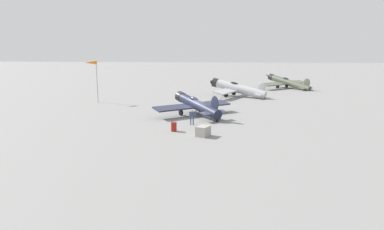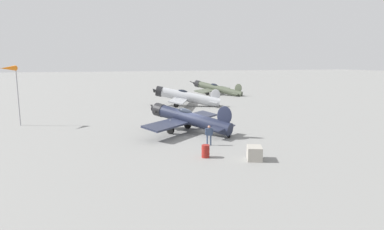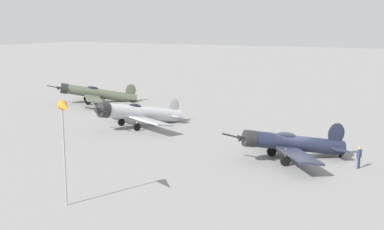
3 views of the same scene
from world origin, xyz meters
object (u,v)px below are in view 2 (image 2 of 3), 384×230
windsock_mast (9,71)px  ground_crew_mechanic (209,133)px  airplane_mid_apron (186,97)px  airplane_far_line (216,89)px  fuel_drum (206,151)px  equipment_crate (254,153)px  airplane_foreground (188,118)px

windsock_mast → ground_crew_mechanic: bearing=51.1°
ground_crew_mechanic → windsock_mast: windsock_mast is taller
windsock_mast → airplane_mid_apron: bearing=114.1°
airplane_mid_apron → windsock_mast: windsock_mast is taller
airplane_far_line → ground_crew_mechanic: (38.53, -16.44, -0.29)m
fuel_drum → windsock_mast: (-17.05, -15.67, 5.51)m
airplane_mid_apron → windsock_mast: (10.01, -22.42, 4.49)m
windsock_mast → airplane_far_line: bearing=126.3°
equipment_crate → fuel_drum: bearing=-117.8°
airplane_mid_apron → airplane_far_line: 18.46m
airplane_foreground → equipment_crate: size_ratio=5.67×
ground_crew_mechanic → airplane_foreground: bearing=-161.7°
fuel_drum → equipment_crate: bearing=62.2°
airplane_far_line → equipment_crate: 45.85m
airplane_foreground → fuel_drum: bearing=131.7°
airplane_mid_apron → equipment_crate: size_ratio=7.16×
airplane_mid_apron → fuel_drum: bearing=100.8°
airplane_mid_apron → airplane_foreground: bearing=98.4°
airplane_mid_apron → airplane_far_line: airplane_mid_apron is taller
equipment_crate → windsock_mast: size_ratio=0.25×
airplane_mid_apron → equipment_crate: airplane_mid_apron is taller
airplane_far_line → airplane_foreground: bearing=110.2°
airplane_foreground → airplane_far_line: 37.08m
ground_crew_mechanic → equipment_crate: bearing=34.9°
airplane_foreground → airplane_mid_apron: size_ratio=0.79×
airplane_far_line → ground_crew_mechanic: airplane_far_line is taller
airplane_far_line → fuel_drum: airplane_far_line is taller
airplane_foreground → fuel_drum: 8.74m
airplane_foreground → windsock_mast: windsock_mast is taller
equipment_crate → ground_crew_mechanic: bearing=-161.5°
airplane_foreground → windsock_mast: (-8.46, -16.99, 4.55)m
airplane_far_line → windsock_mast: 41.96m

